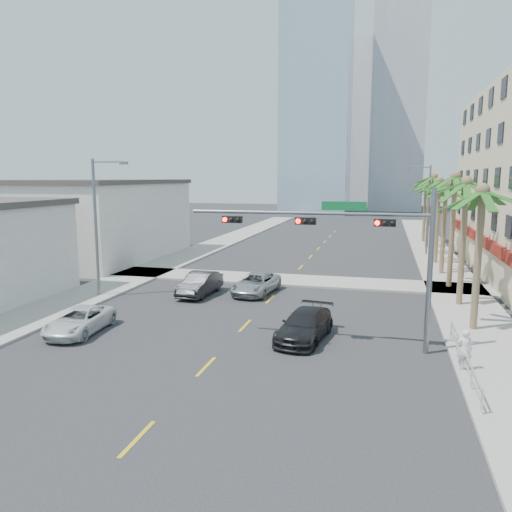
{
  "coord_description": "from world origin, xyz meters",
  "views": [
    {
      "loc": [
        6.99,
        -14.68,
        7.82
      ],
      "look_at": [
        0.15,
        11.78,
        3.5
      ],
      "focal_mm": 35.0,
      "sensor_mm": 36.0,
      "label": 1
    }
  ],
  "objects_px": {
    "car_parked_far": "(80,321)",
    "car_lane_right": "(305,325)",
    "car_lane_left": "(200,284)",
    "car_lane_center": "(256,284)",
    "traffic_signal_mast": "(356,239)",
    "pedestrian": "(464,350)"
  },
  "relations": [
    {
      "from": "car_parked_far",
      "to": "car_lane_right",
      "type": "relative_size",
      "value": 0.93
    },
    {
      "from": "car_lane_left",
      "to": "car_lane_center",
      "type": "height_order",
      "value": "car_lane_left"
    },
    {
      "from": "traffic_signal_mast",
      "to": "car_lane_left",
      "type": "height_order",
      "value": "traffic_signal_mast"
    },
    {
      "from": "car_parked_far",
      "to": "pedestrian",
      "type": "height_order",
      "value": "pedestrian"
    },
    {
      "from": "car_lane_center",
      "to": "pedestrian",
      "type": "bearing_deg",
      "value": -38.41
    },
    {
      "from": "traffic_signal_mast",
      "to": "car_parked_far",
      "type": "height_order",
      "value": "traffic_signal_mast"
    },
    {
      "from": "car_lane_center",
      "to": "traffic_signal_mast",
      "type": "bearing_deg",
      "value": -46.97
    },
    {
      "from": "car_lane_left",
      "to": "car_parked_far",
      "type": "bearing_deg",
      "value": -104.94
    },
    {
      "from": "traffic_signal_mast",
      "to": "car_parked_far",
      "type": "xyz_separation_m",
      "value": [
        -13.58,
        -1.2,
        -4.43
      ]
    },
    {
      "from": "car_parked_far",
      "to": "pedestrian",
      "type": "distance_m",
      "value": 18.12
    },
    {
      "from": "traffic_signal_mast",
      "to": "car_lane_right",
      "type": "height_order",
      "value": "traffic_signal_mast"
    },
    {
      "from": "car_parked_far",
      "to": "car_lane_center",
      "type": "xyz_separation_m",
      "value": [
        6.5,
        10.61,
        0.06
      ]
    },
    {
      "from": "car_lane_left",
      "to": "pedestrian",
      "type": "bearing_deg",
      "value": -30.71
    },
    {
      "from": "car_parked_far",
      "to": "car_lane_right",
      "type": "bearing_deg",
      "value": 5.44
    },
    {
      "from": "car_lane_right",
      "to": "pedestrian",
      "type": "relative_size",
      "value": 2.94
    },
    {
      "from": "car_lane_left",
      "to": "car_lane_right",
      "type": "bearing_deg",
      "value": -39.2
    },
    {
      "from": "traffic_signal_mast",
      "to": "car_lane_right",
      "type": "relative_size",
      "value": 2.28
    },
    {
      "from": "car_parked_far",
      "to": "car_lane_right",
      "type": "distance_m",
      "value": 11.37
    },
    {
      "from": "car_lane_right",
      "to": "pedestrian",
      "type": "xyz_separation_m",
      "value": [
        6.87,
        -2.59,
        0.27
      ]
    },
    {
      "from": "pedestrian",
      "to": "traffic_signal_mast",
      "type": "bearing_deg",
      "value": -28.09
    },
    {
      "from": "traffic_signal_mast",
      "to": "car_parked_far",
      "type": "bearing_deg",
      "value": -174.93
    },
    {
      "from": "car_lane_left",
      "to": "car_lane_center",
      "type": "relative_size",
      "value": 0.93
    }
  ]
}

